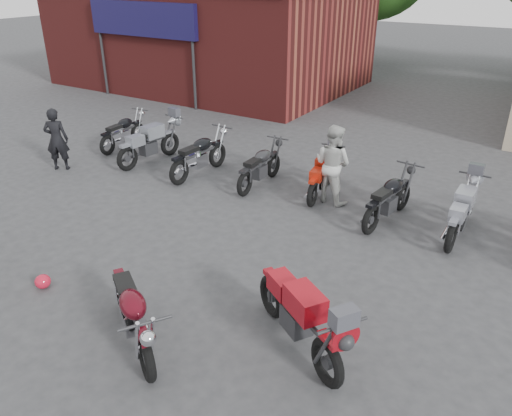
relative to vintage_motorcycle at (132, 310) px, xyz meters
The scene contains 14 objects.
ground 0.90m from the vintage_motorcycle, 135.70° to the left, with size 90.00×90.00×0.00m, color #333335.
brick_building 17.37m from the vintage_motorcycle, 123.24° to the left, with size 12.00×8.00×4.00m, color maroon.
vintage_motorcycle is the anchor object (origin of this frame).
sportbike 2.24m from the vintage_motorcycle, 30.62° to the left, with size 2.09×0.69×1.21m, color #A30D18, non-canonical shape.
helmet 2.31m from the vintage_motorcycle, behind, with size 0.25×0.25×0.23m, color red.
person_dark 7.47m from the vintage_motorcycle, 149.13° to the left, with size 0.58×0.38×1.60m, color black.
person_light 5.77m from the vintage_motorcycle, 87.07° to the left, with size 0.85×0.66×1.75m, color #B6B6B1.
row_bike_0 8.61m from the vintage_motorcycle, 136.60° to the left, with size 1.81×0.60×1.05m, color black, non-canonical shape.
row_bike_1 7.25m from the vintage_motorcycle, 131.27° to the left, with size 2.04×0.67×1.18m, color gray, non-canonical shape.
row_bike_2 6.26m from the vintage_motorcycle, 119.79° to the left, with size 2.01×0.66×1.16m, color black, non-canonical shape.
row_bike_3 5.86m from the vintage_motorcycle, 104.74° to the left, with size 1.84×0.61×1.07m, color #242426, non-canonical shape.
row_bike_4 5.97m from the vintage_motorcycle, 90.26° to the left, with size 1.81×0.60×1.05m, color red, non-canonical shape.
row_bike_5 5.74m from the vintage_motorcycle, 72.92° to the left, with size 1.92×0.63×1.12m, color black, non-canonical shape.
row_bike_6 6.39m from the vintage_motorcycle, 61.35° to the left, with size 1.92×0.63×1.11m, color gray, non-canonical shape.
Camera 1 is at (4.78, -4.16, 4.73)m, focal length 35.00 mm.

